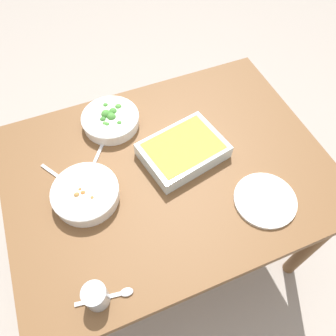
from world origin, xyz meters
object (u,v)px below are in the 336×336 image
stew_bowl (86,193)px  spoon_by_broccoli (102,146)px  side_plate (265,200)px  baking_dish (183,150)px  drink_cup (96,297)px  broccoli_bowl (111,119)px  spoon_spare (113,296)px  spoon_by_stew (63,180)px

stew_bowl → spoon_by_broccoli: size_ratio=1.54×
side_plate → baking_dish: bearing=-56.9°
baking_dish → drink_cup: 0.59m
broccoli_bowl → drink_cup: 0.68m
stew_bowl → spoon_spare: size_ratio=1.34×
stew_bowl → broccoli_bowl: size_ratio=1.01×
stew_bowl → spoon_by_broccoli: 0.23m
stew_bowl → drink_cup: drink_cup is taller
broccoli_bowl → spoon_by_broccoli: bearing=54.5°
spoon_by_stew → spoon_spare: (-0.05, 0.46, 0.00)m
spoon_by_broccoli → baking_dish: bearing=150.4°
drink_cup → spoon_by_stew: (0.01, -0.45, -0.03)m
side_plate → spoon_spare: 0.60m
baking_dish → spoon_spare: (0.40, 0.39, -0.03)m
baking_dish → side_plate: (-0.19, 0.29, -0.03)m
side_plate → spoon_by_stew: 0.73m
baking_dish → side_plate: 0.35m
spoon_by_broccoli → side_plate: bearing=136.2°
stew_bowl → broccoli_bowl: broccoli_bowl is taller
stew_bowl → broccoli_bowl: 0.35m
spoon_by_broccoli → spoon_spare: size_ratio=0.87×
baking_dish → spoon_by_broccoli: size_ratio=2.21×
spoon_by_broccoli → broccoli_bowl: bearing=-125.5°
broccoli_bowl → side_plate: bearing=126.1°
side_plate → spoon_by_broccoli: size_ratio=1.43×
broccoli_bowl → spoon_by_stew: (0.24, 0.19, -0.03)m
spoon_by_stew → broccoli_bowl: bearing=-141.3°
drink_cup → baking_dish: bearing=-138.8°
baking_dish → side_plate: size_ratio=1.54×
baking_dish → spoon_spare: size_ratio=1.92×
stew_bowl → spoon_spare: stew_bowl is taller
side_plate → spoon_spare: size_ratio=1.25×
stew_bowl → baking_dish: same height
side_plate → spoon_by_stew: bearing=-28.7°
stew_bowl → baking_dish: 0.39m
baking_dish → spoon_by_stew: size_ratio=2.13×
drink_cup → side_plate: size_ratio=0.39×
drink_cup → spoon_by_stew: size_ratio=0.54×
stew_bowl → spoon_spare: (0.01, 0.35, -0.03)m
drink_cup → spoon_by_stew: bearing=-88.9°
broccoli_bowl → stew_bowl: bearing=59.1°
spoon_spare → spoon_by_broccoli: bearing=-102.4°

